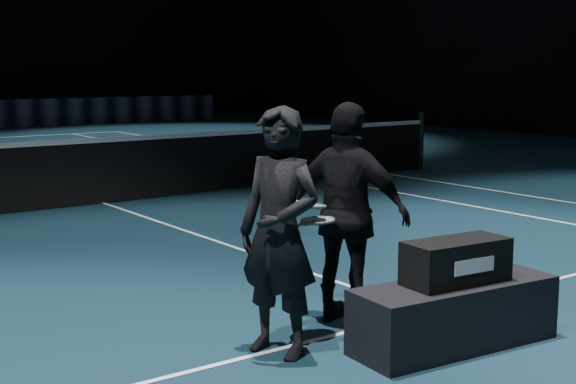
% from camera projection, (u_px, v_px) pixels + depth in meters
% --- Properties ---
extents(floor, '(36.00, 36.00, 0.00)m').
position_uv_depth(floor, '(104.00, 203.00, 11.53)').
color(floor, black).
rests_on(floor, ground).
extents(court_lines, '(10.98, 23.78, 0.01)m').
position_uv_depth(court_lines, '(104.00, 203.00, 11.53)').
color(court_lines, white).
rests_on(court_lines, floor).
extents(net_post_right, '(0.10, 0.10, 1.10)m').
position_uv_depth(net_post_right, '(421.00, 141.00, 15.16)').
color(net_post_right, black).
rests_on(net_post_right, floor).
extents(net_mesh, '(12.80, 0.02, 0.86)m').
position_uv_depth(net_mesh, '(103.00, 172.00, 11.46)').
color(net_mesh, black).
rests_on(net_mesh, floor).
extents(net_tape, '(12.80, 0.03, 0.07)m').
position_uv_depth(net_tape, '(101.00, 140.00, 11.38)').
color(net_tape, white).
rests_on(net_tape, net_mesh).
extents(player_bench, '(1.57, 0.64, 0.46)m').
position_uv_depth(player_bench, '(454.00, 314.00, 5.61)').
color(player_bench, black).
rests_on(player_bench, floor).
extents(racket_bag, '(0.79, 0.39, 0.31)m').
position_uv_depth(racket_bag, '(456.00, 261.00, 5.55)').
color(racket_bag, black).
rests_on(racket_bag, player_bench).
extents(bag_signature, '(0.36, 0.04, 0.10)m').
position_uv_depth(bag_signature, '(475.00, 266.00, 5.42)').
color(bag_signature, white).
rests_on(bag_signature, racket_bag).
extents(player_a, '(0.59, 0.72, 1.69)m').
position_uv_depth(player_a, '(279.00, 232.00, 5.38)').
color(player_a, black).
rests_on(player_a, floor).
extents(player_b, '(0.77, 1.07, 1.69)m').
position_uv_depth(player_b, '(348.00, 214.00, 6.05)').
color(player_b, black).
rests_on(player_b, floor).
extents(racket_lower, '(0.71, 0.41, 0.03)m').
position_uv_depth(racket_lower, '(318.00, 220.00, 5.73)').
color(racket_lower, black).
rests_on(racket_lower, player_a).
extents(racket_upper, '(0.71, 0.45, 0.10)m').
position_uv_depth(racket_upper, '(309.00, 206.00, 5.70)').
color(racket_upper, black).
rests_on(racket_upper, player_b).
extents(tennis_balls, '(0.12, 0.10, 0.12)m').
position_uv_depth(tennis_balls, '(301.00, 203.00, 5.55)').
color(tennis_balls, '#D0E330').
rests_on(tennis_balls, racket_upper).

